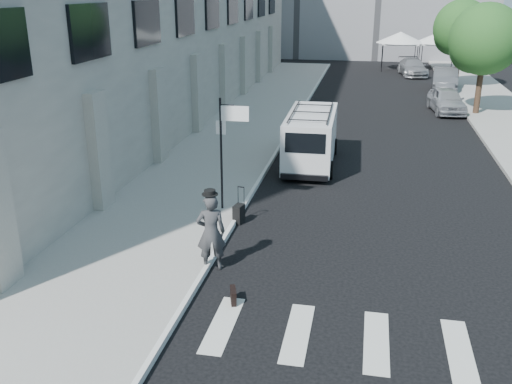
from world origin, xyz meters
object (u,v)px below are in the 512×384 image
at_px(businessman, 211,233).
at_px(briefcase, 233,296).
at_px(parked_car_c, 413,67).
at_px(suitcase, 239,214).
at_px(parked_car_b, 445,79).
at_px(parked_car_a, 447,100).
at_px(cargo_van, 311,137).

bearing_deg(businessman, briefcase, 102.32).
distance_m(businessman, parked_car_c, 36.20).
distance_m(briefcase, suitcase, 4.64).
distance_m(businessman, parked_car_b, 30.22).
bearing_deg(parked_car_a, businessman, -116.88).
bearing_deg(parked_car_c, cargo_van, -109.36).
xyz_separation_m(cargo_van, parked_car_c, (5.43, 25.90, -0.43)).
bearing_deg(briefcase, parked_car_c, 63.47).
bearing_deg(cargo_van, parked_car_a, 59.34).
distance_m(briefcase, cargo_van, 11.18).
bearing_deg(parked_car_b, businessman, -101.40).
relative_size(cargo_van, parked_car_c, 1.21).
bearing_deg(cargo_van, briefcase, -94.04).
xyz_separation_m(briefcase, suitcase, (-0.91, 4.55, 0.12)).
xyz_separation_m(suitcase, parked_car_c, (6.90, 32.48, 0.37)).
bearing_deg(parked_car_a, suitcase, -120.01).
xyz_separation_m(briefcase, parked_car_b, (7.79, 30.43, 0.58)).
relative_size(parked_car_a, parked_car_b, 0.90).
relative_size(cargo_van, parked_car_a, 1.36).
height_order(businessman, suitcase, businessman).
relative_size(businessman, parked_car_c, 0.44).
relative_size(briefcase, parked_car_b, 0.10).
xyz_separation_m(briefcase, parked_car_c, (5.99, 37.02, 0.49)).
bearing_deg(parked_car_c, briefcase, -106.69).
relative_size(suitcase, parked_car_a, 0.27).
xyz_separation_m(cargo_van, parked_car_b, (7.23, 19.30, -0.34)).
bearing_deg(businessman, cargo_van, -117.84).
height_order(businessman, parked_car_c, businessman).
distance_m(briefcase, parked_car_a, 23.68).
xyz_separation_m(businessman, parked_car_b, (8.70, 28.94, -0.25)).
bearing_deg(parked_car_b, suitcase, -103.25).
distance_m(businessman, parked_car_a, 22.57).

